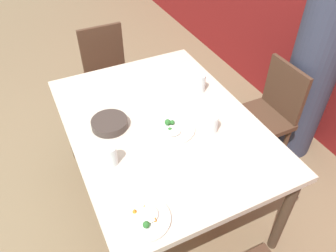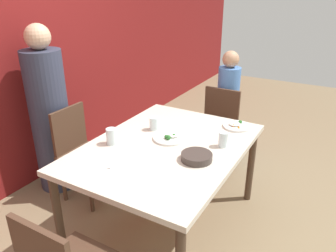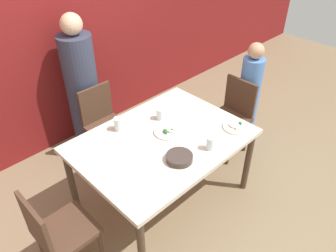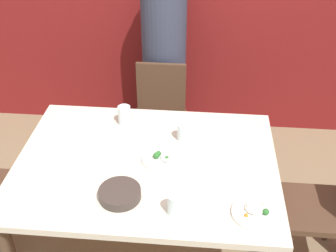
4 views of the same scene
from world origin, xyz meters
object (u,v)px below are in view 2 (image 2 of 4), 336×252
object	(u,v)px
chair_child_spot	(216,127)
person_child	(227,109)
plate_rice_adult	(170,138)
glass_water_tall	(154,124)
person_adult	(50,118)
bowl_curry	(197,157)
chair_adult_spot	(81,150)

from	to	relation	value
chair_child_spot	person_child	distance (m)	0.31
plate_rice_adult	glass_water_tall	world-z (taller)	glass_water_tall
person_adult	bowl_curry	world-z (taller)	person_adult
glass_water_tall	bowl_curry	bearing A→B (deg)	-119.00
person_adult	plate_rice_adult	bearing A→B (deg)	-84.24
chair_child_spot	bowl_curry	world-z (taller)	chair_child_spot
plate_rice_adult	bowl_curry	bearing A→B (deg)	-121.66
person_child	plate_rice_adult	distance (m)	1.28
chair_adult_spot	person_child	distance (m)	1.64
chair_adult_spot	glass_water_tall	xyz separation A→B (m)	(0.22, -0.65, 0.32)
bowl_curry	plate_rice_adult	world-z (taller)	plate_rice_adult
chair_adult_spot	plate_rice_adult	xyz separation A→B (m)	(0.12, -0.86, 0.28)
person_child	plate_rice_adult	world-z (taller)	person_child
person_adult	plate_rice_adult	xyz separation A→B (m)	(0.12, -1.21, 0.03)
bowl_curry	glass_water_tall	bearing A→B (deg)	61.00
bowl_curry	person_child	bearing A→B (deg)	11.97
chair_adult_spot	person_adult	distance (m)	0.43
person_adult	glass_water_tall	xyz separation A→B (m)	(0.22, -1.00, 0.07)
bowl_curry	plate_rice_adult	bearing A→B (deg)	58.34
chair_child_spot	bowl_curry	bearing A→B (deg)	-75.14
chair_child_spot	glass_water_tall	xyz separation A→B (m)	(-0.88, 0.22, 0.32)
chair_child_spot	plate_rice_adult	bearing A→B (deg)	-90.62
person_child	plate_rice_adult	bearing A→B (deg)	179.53
chair_adult_spot	chair_child_spot	xyz separation A→B (m)	(1.09, -0.87, 0.00)
chair_child_spot	plate_rice_adult	size ratio (longest dim) A/B	3.31
bowl_curry	glass_water_tall	xyz separation A→B (m)	(0.29, 0.53, 0.03)
chair_child_spot	bowl_curry	distance (m)	1.24
person_adult	person_child	distance (m)	1.85
chair_child_spot	glass_water_tall	size ratio (longest dim) A/B	7.91
plate_rice_adult	glass_water_tall	xyz separation A→B (m)	(0.09, 0.21, 0.04)
chair_adult_spot	person_adult	size ratio (longest dim) A/B	0.55
chair_adult_spot	person_adult	world-z (taller)	person_adult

